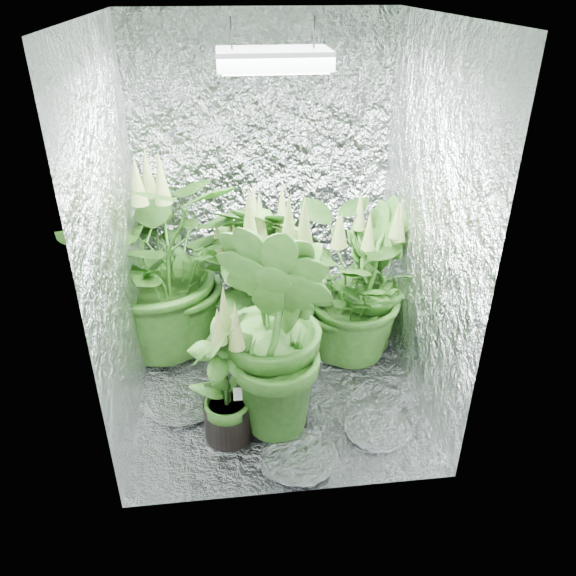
% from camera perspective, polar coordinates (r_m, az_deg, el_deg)
% --- Properties ---
extents(ground, '(1.60, 1.60, 0.00)m').
position_cam_1_polar(ground, '(3.42, -1.10, -9.80)').
color(ground, white).
rests_on(ground, ground).
extents(walls, '(1.62, 1.62, 2.00)m').
position_cam_1_polar(walls, '(2.89, -1.29, 5.74)').
color(walls, white).
rests_on(walls, ground).
extents(ceiling, '(1.60, 1.60, 0.01)m').
position_cam_1_polar(ceiling, '(2.65, -1.55, 25.93)').
color(ceiling, white).
rests_on(ceiling, walls).
extents(grow_lamp, '(0.50, 0.30, 0.22)m').
position_cam_1_polar(grow_lamp, '(2.67, -1.50, 22.20)').
color(grow_lamp, gray).
rests_on(grow_lamp, ceiling).
extents(plant_a, '(1.12, 1.12, 1.30)m').
position_cam_1_polar(plant_a, '(3.49, -12.51, 2.49)').
color(plant_a, black).
rests_on(plant_a, ground).
extents(plant_b, '(0.61, 0.61, 0.92)m').
position_cam_1_polar(plant_b, '(3.50, -5.38, -0.62)').
color(plant_b, black).
rests_on(plant_b, ground).
extents(plant_c, '(0.62, 0.62, 1.04)m').
position_cam_1_polar(plant_c, '(3.56, 8.53, 0.88)').
color(plant_c, black).
rests_on(plant_c, ground).
extents(plant_d, '(0.77, 0.77, 1.14)m').
position_cam_1_polar(plant_d, '(3.33, -2.02, 0.16)').
color(plant_d, black).
rests_on(plant_d, ground).
extents(plant_e, '(1.03, 1.03, 1.02)m').
position_cam_1_polar(plant_e, '(3.39, 6.19, -0.37)').
color(plant_e, black).
rests_on(plant_e, ground).
extents(plant_f, '(0.53, 0.53, 0.86)m').
position_cam_1_polar(plant_f, '(2.87, -6.33, -9.09)').
color(plant_f, black).
rests_on(plant_f, ground).
extents(plant_g, '(0.91, 0.91, 1.33)m').
position_cam_1_polar(plant_g, '(2.80, -1.07, -4.05)').
color(plant_g, black).
rests_on(plant_g, ground).
extents(circulation_fan, '(0.15, 0.27, 0.31)m').
position_cam_1_polar(circulation_fan, '(3.77, 7.73, -3.41)').
color(circulation_fan, black).
rests_on(circulation_fan, ground).
extents(plant_label, '(0.04, 0.02, 0.07)m').
position_cam_1_polar(plant_label, '(2.90, -5.13, -10.68)').
color(plant_label, white).
rests_on(plant_label, plant_f).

